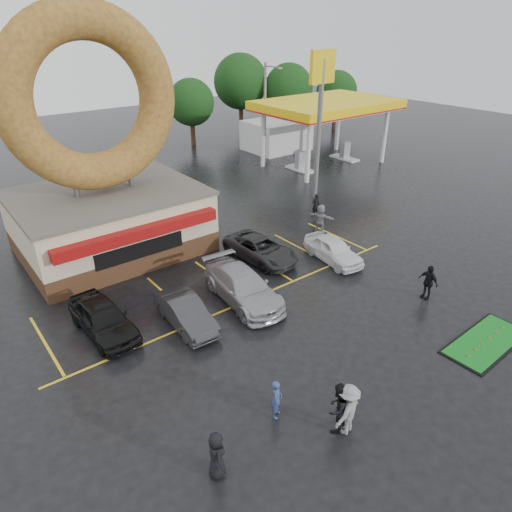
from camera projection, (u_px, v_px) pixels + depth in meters
ground at (294, 333)px, 20.35m from camera, size 120.00×120.00×0.00m
donut_shop at (103, 178)px, 25.72m from camera, size 10.20×8.70×13.50m
gas_station at (304, 120)px, 44.15m from camera, size 12.30×13.65×5.90m
shell_sign at (321, 99)px, 32.39m from camera, size 2.20×0.36×10.60m
streetlight_mid at (152, 131)px, 34.93m from camera, size 0.40×2.21×9.00m
streetlight_right at (266, 112)px, 42.16m from camera, size 0.40×2.21×9.00m
tree_far_a at (289, 88)px, 53.06m from camera, size 5.60×5.60×8.00m
tree_far_b at (337, 92)px, 55.23m from camera, size 4.90×4.90×7.00m
tree_far_c at (241, 82)px, 53.38m from camera, size 6.30×6.30×9.00m
tree_far_d at (191, 102)px, 48.23m from camera, size 4.90×4.90×7.00m
car_black at (103, 318)px, 20.06m from camera, size 2.02×4.57×1.53m
car_dgrey at (186, 313)px, 20.60m from camera, size 1.62×4.11×1.33m
car_silver at (243, 287)px, 22.39m from camera, size 2.71×5.56×1.56m
car_grey at (261, 249)px, 26.28m from camera, size 2.59×4.96×1.33m
car_white at (333, 250)px, 26.15m from camera, size 2.15×4.25×1.39m
person_blue at (277, 399)px, 15.81m from camera, size 0.67×0.63×1.54m
person_blackjkt at (338, 408)px, 15.19m from camera, size 1.05×0.88×1.93m
person_hoodie at (348, 409)px, 15.10m from camera, size 1.42×1.02×1.98m
person_bystander at (216, 455)px, 13.71m from camera, size 0.77×0.95×1.69m
person_cameraman at (428, 282)px, 22.54m from camera, size 0.51×1.09×1.82m
person_walker_near at (321, 219)px, 29.52m from camera, size 1.15×1.85×1.90m
person_walker_far at (316, 205)px, 31.94m from camera, size 0.70×0.55×1.67m
putting_green at (486, 342)px, 19.76m from camera, size 4.52×2.04×0.56m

